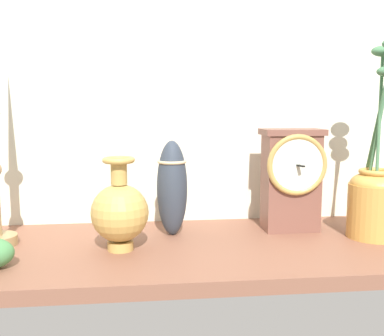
{
  "coord_description": "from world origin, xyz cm",
  "views": [
    {
      "loc": [
        -8.75,
        -78.99,
        24.89
      ],
      "look_at": [
        0.14,
        0.0,
        14.0
      ],
      "focal_mm": 42.4,
      "sensor_mm": 36.0,
      "label": 1
    }
  ],
  "objects_px": {
    "brass_vase_bulbous": "(120,211)",
    "brass_vase_jar": "(376,194)",
    "tall_ceramic_vase": "(172,187)",
    "mantel_clock": "(291,177)"
  },
  "relations": [
    {
      "from": "mantel_clock",
      "to": "tall_ceramic_vase",
      "type": "relative_size",
      "value": 1.11
    },
    {
      "from": "mantel_clock",
      "to": "brass_vase_jar",
      "type": "relative_size",
      "value": 0.56
    },
    {
      "from": "mantel_clock",
      "to": "tall_ceramic_vase",
      "type": "bearing_deg",
      "value": -178.0
    },
    {
      "from": "mantel_clock",
      "to": "brass_vase_jar",
      "type": "bearing_deg",
      "value": -25.47
    },
    {
      "from": "tall_ceramic_vase",
      "to": "mantel_clock",
      "type": "bearing_deg",
      "value": 2.0
    },
    {
      "from": "brass_vase_bulbous",
      "to": "brass_vase_jar",
      "type": "height_order",
      "value": "brass_vase_jar"
    },
    {
      "from": "brass_vase_bulbous",
      "to": "tall_ceramic_vase",
      "type": "relative_size",
      "value": 0.88
    },
    {
      "from": "brass_vase_bulbous",
      "to": "tall_ceramic_vase",
      "type": "bearing_deg",
      "value": 40.95
    },
    {
      "from": "mantel_clock",
      "to": "brass_vase_bulbous",
      "type": "distance_m",
      "value": 0.35
    },
    {
      "from": "brass_vase_jar",
      "to": "tall_ceramic_vase",
      "type": "height_order",
      "value": "brass_vase_jar"
    }
  ]
}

